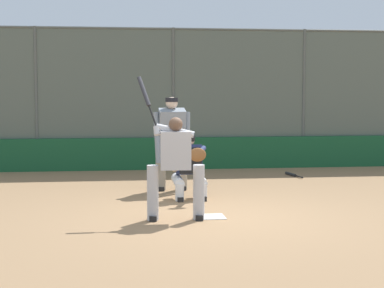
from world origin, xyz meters
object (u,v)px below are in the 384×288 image
at_px(catcher_behind_plate, 190,164).
at_px(baseball_loose, 152,207).
at_px(spare_bat_near_backstop, 292,175).
at_px(umpire_home, 172,140).
at_px(batter_at_plate, 175,164).

bearing_deg(catcher_behind_plate, baseball_loose, 47.64).
xyz_separation_m(spare_bat_near_backstop, baseball_loose, (3.41, 3.66, 0.00)).
bearing_deg(umpire_home, spare_bat_near_backstop, -152.36).
bearing_deg(umpire_home, baseball_loose, 71.97).
relative_size(catcher_behind_plate, baseball_loose, 16.32).
bearing_deg(spare_bat_near_backstop, umpire_home, 110.64).
relative_size(catcher_behind_plate, umpire_home, 0.66).
xyz_separation_m(batter_at_plate, umpire_home, (-0.21, -2.80, 0.13)).
bearing_deg(umpire_home, batter_at_plate, 82.49).
xyz_separation_m(umpire_home, spare_bat_near_backstop, (-2.90, -1.74, -0.95)).
distance_m(catcher_behind_plate, baseball_loose, 1.30).
bearing_deg(spare_bat_near_backstop, baseball_loose, 126.74).
height_order(catcher_behind_plate, spare_bat_near_backstop, catcher_behind_plate).
relative_size(umpire_home, baseball_loose, 24.57).
bearing_deg(catcher_behind_plate, batter_at_plate, 73.24).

